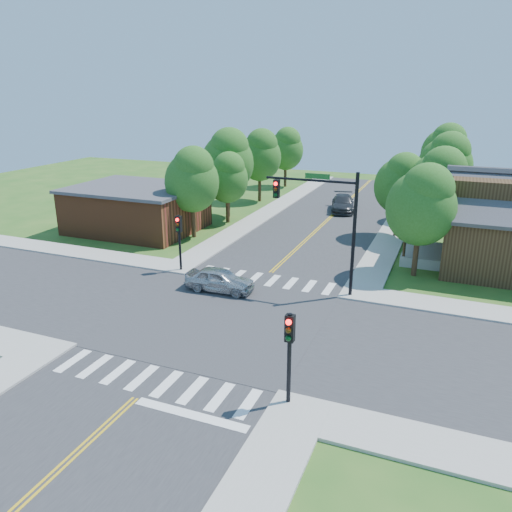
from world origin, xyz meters
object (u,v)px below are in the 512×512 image
at_px(signal_mast_ne, 325,212).
at_px(signal_pole_nw, 179,233).
at_px(car_silver, 220,280).
at_px(car_dgrey, 343,204).
at_px(signal_pole_se, 289,342).

relative_size(signal_mast_ne, signal_pole_nw, 1.89).
xyz_separation_m(car_silver, car_dgrey, (2.17, 22.87, 0.05)).
distance_m(signal_mast_ne, signal_pole_se, 11.55).
bearing_deg(signal_mast_ne, signal_pole_nw, -179.93).
bearing_deg(signal_pole_se, car_dgrey, 99.15).
relative_size(signal_mast_ne, signal_pole_se, 1.89).
bearing_deg(signal_mast_ne, car_silver, -159.69).
relative_size(signal_mast_ne, car_silver, 1.72).
bearing_deg(signal_pole_se, signal_mast_ne, 98.56).
height_order(car_silver, car_dgrey, car_dgrey).
distance_m(signal_mast_ne, car_dgrey, 21.47).
bearing_deg(car_silver, signal_pole_nw, 59.75).
bearing_deg(signal_pole_se, car_silver, 128.78).
height_order(signal_pole_se, car_dgrey, signal_pole_se).
height_order(signal_pole_se, signal_pole_nw, same).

